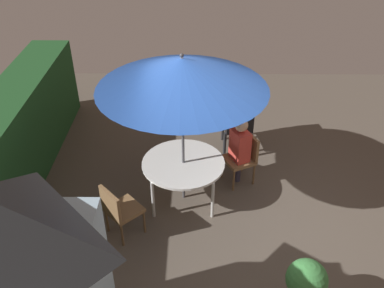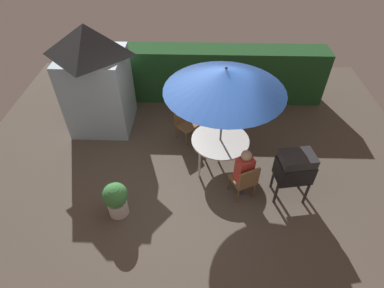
% 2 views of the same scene
% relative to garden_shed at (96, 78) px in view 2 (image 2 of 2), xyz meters
% --- Properties ---
extents(ground_plane, '(11.00, 11.00, 0.00)m').
position_rel_garden_shed_xyz_m(ground_plane, '(2.51, -2.08, -1.42)').
color(ground_plane, brown).
extents(hedge_backdrop, '(7.41, 0.78, 1.58)m').
position_rel_garden_shed_xyz_m(hedge_backdrop, '(2.51, 1.42, -0.63)').
color(hedge_backdrop, '#1E4C23').
rests_on(hedge_backdrop, ground).
extents(garden_shed, '(1.60, 1.54, 2.79)m').
position_rel_garden_shed_xyz_m(garden_shed, '(0.00, 0.00, 0.00)').
color(garden_shed, '#9EBCD1').
rests_on(garden_shed, ground).
extents(patio_table, '(1.32, 1.32, 0.73)m').
position_rel_garden_shed_xyz_m(patio_table, '(3.10, -1.44, -0.75)').
color(patio_table, white).
rests_on(patio_table, ground).
extents(patio_umbrella, '(2.47, 2.47, 2.56)m').
position_rel_garden_shed_xyz_m(patio_umbrella, '(3.10, -1.44, 0.84)').
color(patio_umbrella, '#4C4C51').
rests_on(patio_umbrella, ground).
extents(bbq_grill, '(0.77, 0.61, 1.20)m').
position_rel_garden_shed_xyz_m(bbq_grill, '(4.55, -2.39, -0.58)').
color(bbq_grill, black).
rests_on(bbq_grill, ground).
extents(chair_near_shed, '(0.62, 0.62, 0.90)m').
position_rel_garden_shed_xyz_m(chair_near_shed, '(3.58, -2.45, -0.90)').
color(chair_near_shed, olive).
rests_on(chair_near_shed, ground).
extents(chair_far_side, '(0.65, 0.65, 0.90)m').
position_rel_garden_shed_xyz_m(chair_far_side, '(2.24, -0.52, -0.90)').
color(chair_far_side, olive).
rests_on(chair_far_side, ground).
extents(potted_plant_by_shed, '(0.50, 0.50, 0.83)m').
position_rel_garden_shed_xyz_m(potted_plant_by_shed, '(0.98, -2.96, -0.97)').
color(potted_plant_by_shed, silver).
rests_on(potted_plant_by_shed, ground).
extents(person_in_red, '(0.41, 0.36, 1.26)m').
position_rel_garden_shed_xyz_m(person_in_red, '(3.55, -2.38, -0.64)').
color(person_in_red, '#CC3D33').
rests_on(person_in_red, ground).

